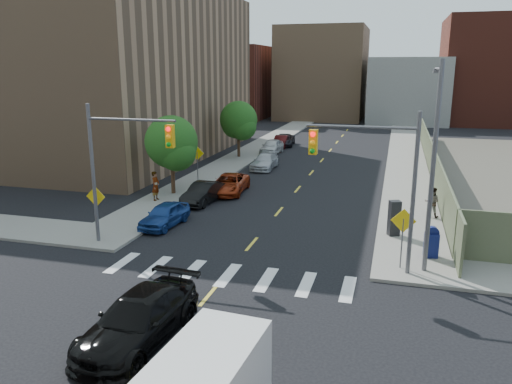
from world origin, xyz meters
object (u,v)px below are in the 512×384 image
Objects in this scene: parked_car_maroon at (281,142)px; pedestrian_east at (432,202)px; parked_car_red at (229,184)px; black_sedan at (139,319)px; parked_car_silver at (265,161)px; parked_car_grey at (284,140)px; mailbox at (431,242)px; parked_car_blue at (165,215)px; pedestrian_west at (156,186)px; payphone at (394,218)px; parked_car_white at (272,147)px; parked_car_black at (203,193)px.

parked_car_maroon is 27.66m from pedestrian_east.
black_sedan is (3.51, -19.39, 0.12)m from parked_car_red.
parked_car_red is at bearing -89.47° from parked_car_maroon.
parked_car_silver is 13.27m from parked_car_grey.
parked_car_blue is at bearing 165.98° from mailbox.
black_sedan is at bearing -155.14° from pedestrian_west.
pedestrian_west reaches higher than payphone.
pedestrian_west reaches higher than pedestrian_east.
pedestrian_west reaches higher than parked_car_grey.
parked_car_grey is at bearing -47.21° from pedestrian_east.
parked_car_white is at bearing -40.62° from pedestrian_east.
parked_car_black is at bearing 91.46° from parked_car_blue.
black_sedan is at bearing -70.60° from parked_car_black.
parked_car_red is 13.66m from pedestrian_east.
payphone is 15.43m from pedestrian_west.
pedestrian_west is at bearing -96.14° from parked_car_white.
pedestrian_east reaches higher than black_sedan.
payphone is at bearing 10.94° from parked_car_blue.
parked_car_red is at bearing -93.16° from parked_car_grey.
pedestrian_west is (-4.08, -12.63, 0.46)m from parked_car_silver.
parked_car_maroon is 2.12× the size of payphone.
parked_car_silver is (1.04, 11.98, -0.03)m from parked_car_black.
pedestrian_west reaches higher than parked_car_black.
mailbox is at bearing -71.84° from parked_car_grey.
parked_car_red is at bearing -84.80° from parked_car_white.
parked_car_blue is 17.15m from parked_car_silver.
parked_car_grey is 0.87× the size of black_sedan.
pedestrian_west is (-3.82, -3.65, 0.45)m from parked_car_red.
mailbox is (14.04, -1.28, 0.21)m from parked_car_blue.
mailbox is at bearing -55.22° from parked_car_silver.
parked_car_blue is 0.71× the size of black_sedan.
black_sedan reaches higher than parked_car_silver.
parked_car_silver is at bearing -78.79° from parked_car_white.
payphone is (7.80, 12.69, 0.29)m from black_sedan.
parked_car_black is 2.32× the size of pedestrian_east.
pedestrian_east is at bearing 38.97° from payphone.
pedestrian_east reaches higher than mailbox.
parked_car_silver is 11.98m from parked_car_maroon.
payphone is at bearing -101.50° from pedestrian_west.
parked_car_black is 14.17m from pedestrian_east.
black_sedan is at bearing -63.67° from parked_car_blue.
payphone is at bearing -34.66° from parked_car_red.
parked_car_silver is (0.26, 8.98, -0.01)m from parked_car_red.
parked_car_white is at bearing 95.49° from parked_car_black.
parked_car_black is 2.14× the size of pedestrian_west.
pedestrian_west is at bearing -107.87° from parked_car_silver.
parked_car_black is 3.10m from parked_car_red.
pedestrian_west reaches higher than mailbox.
mailbox is (14.04, -30.29, 0.22)m from parked_car_maroon.
parked_car_red is 13.15m from payphone.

